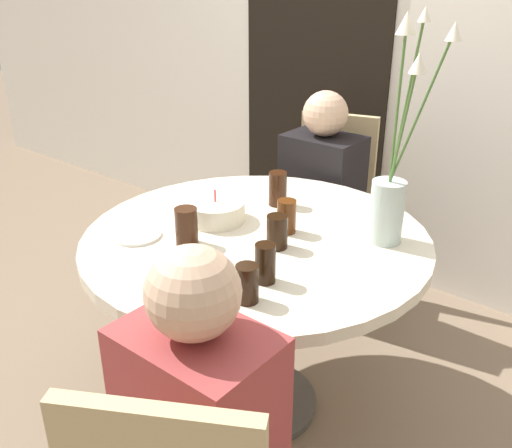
% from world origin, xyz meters
% --- Properties ---
extents(ground_plane, '(16.00, 16.00, 0.00)m').
position_xyz_m(ground_plane, '(0.00, 0.00, 0.00)').
color(ground_plane, '#7A6651').
extents(wall_back, '(8.00, 0.05, 2.60)m').
position_xyz_m(wall_back, '(0.00, 1.30, 1.30)').
color(wall_back, silver).
rests_on(wall_back, ground_plane).
extents(doorway_panel, '(0.90, 0.01, 2.05)m').
position_xyz_m(doorway_panel, '(-0.63, 1.27, 1.02)').
color(doorway_panel, black).
rests_on(doorway_panel, ground_plane).
extents(dining_table, '(1.19, 1.19, 0.74)m').
position_xyz_m(dining_table, '(0.00, 0.00, 0.59)').
color(dining_table, beige).
rests_on(dining_table, ground_plane).
extents(chair_left_flank, '(0.49, 0.49, 0.92)m').
position_xyz_m(chair_left_flank, '(-0.26, 0.90, 0.52)').
color(chair_left_flank, '#9E896B').
rests_on(chair_left_flank, ground_plane).
extents(birthday_cake, '(0.21, 0.21, 0.12)m').
position_xyz_m(birthday_cake, '(-0.19, -0.00, 0.78)').
color(birthday_cake, white).
rests_on(birthday_cake, dining_table).
extents(flower_vase, '(0.23, 0.20, 0.75)m').
position_xyz_m(flower_vase, '(0.38, 0.22, 0.95)').
color(flower_vase, '#B2C6C1').
rests_on(flower_vase, dining_table).
extents(side_plate, '(0.17, 0.17, 0.01)m').
position_xyz_m(side_plate, '(-0.31, -0.27, 0.75)').
color(side_plate, white).
rests_on(side_plate, dining_table).
extents(drink_glass_0, '(0.07, 0.07, 0.12)m').
position_xyz_m(drink_glass_0, '(0.07, 0.08, 0.80)').
color(drink_glass_0, '#51280F').
rests_on(drink_glass_0, dining_table).
extents(drink_glass_1, '(0.07, 0.07, 0.13)m').
position_xyz_m(drink_glass_1, '(-0.13, -0.20, 0.80)').
color(drink_glass_1, '#33190C').
rests_on(drink_glass_1, dining_table).
extents(drink_glass_2, '(0.06, 0.06, 0.12)m').
position_xyz_m(drink_glass_2, '(0.22, -0.23, 0.80)').
color(drink_glass_2, black).
rests_on(drink_glass_2, dining_table).
extents(drink_glass_3, '(0.07, 0.07, 0.11)m').
position_xyz_m(drink_glass_3, '(0.11, -0.03, 0.80)').
color(drink_glass_3, black).
rests_on(drink_glass_3, dining_table).
extents(drink_glass_4, '(0.07, 0.07, 0.13)m').
position_xyz_m(drink_glass_4, '(-0.10, 0.26, 0.81)').
color(drink_glass_4, '#33190C').
rests_on(drink_glass_4, dining_table).
extents(drink_glass_5, '(0.06, 0.06, 0.11)m').
position_xyz_m(drink_glass_5, '(0.24, -0.34, 0.80)').
color(drink_glass_5, black).
rests_on(drink_glass_5, dining_table).
extents(person_boy, '(0.34, 0.24, 1.08)m').
position_xyz_m(person_boy, '(-0.22, 0.75, 0.51)').
color(person_boy, '#383333').
rests_on(person_boy, ground_plane).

